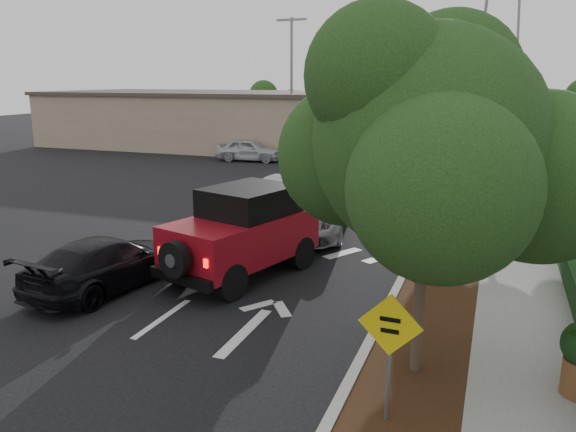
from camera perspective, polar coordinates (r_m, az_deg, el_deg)
The scene contains 18 objects.
ground at distance 12.96m, azimuth -12.62°, elevation -10.12°, with size 120.00×120.00×0.00m, color black.
curb at distance 22.52m, azimuth 14.73°, elevation 0.25°, with size 0.20×70.00×0.15m, color #9E9B93.
planting_strip at distance 22.45m, azimuth 17.26°, elevation 0.00°, with size 1.80×70.00×0.12m, color black.
sidewalk at distance 22.44m, azimuth 22.09°, elevation -0.40°, with size 2.00×70.00×0.12m, color gray.
hedge at distance 22.47m, azimuth 25.73°, elevation 0.14°, with size 0.80×70.00×0.80m, color black.
commercial_building at distance 45.93m, azimuth -9.24°, elevation 9.69°, with size 22.00×12.00×4.00m, color gray.
transmission_tower at distance 58.07m, azimuth 19.97°, elevation 7.90°, with size 7.00×4.00×28.00m, color slate, non-canonical shape.
street_tree_near at distance 10.73m, azimuth 12.76°, elevation -15.45°, with size 3.80×3.80×5.92m, color #163311, non-canonical shape.
street_tree_mid at distance 17.17m, azimuth 16.06°, elevation -4.31°, with size 3.20×3.20×5.32m, color #163311, non-canonical shape.
street_tree_far at distance 23.44m, azimuth 17.41°, elevation 0.41°, with size 3.40×3.40×5.62m, color #163311, non-canonical shape.
light_pole_a at distance 38.52m, azimuth 0.34°, elevation 6.10°, with size 2.00×0.22×9.00m, color slate, non-canonical shape.
light_pole_b at distance 50.15m, azimuth 4.03°, elevation 7.87°, with size 2.00×0.22×9.00m, color slate, non-canonical shape.
red_jeep at distance 15.06m, azimuth -4.14°, elevation -1.50°, with size 3.17×4.88×2.39m.
silver_suv_ahead at distance 19.38m, azimuth 2.00°, elevation 0.81°, with size 2.72×5.90×1.64m, color #929398.
black_suv_oncoming at distance 14.90m, azimuth -17.91°, elevation -4.54°, with size 1.85×4.56×1.32m, color black.
silver_sedan_oncoming at distance 22.75m, azimuth 0.43°, elevation 2.46°, with size 1.48×4.24×1.40m, color #A8AAAF.
parked_suv at distance 36.21m, azimuth -3.95°, elevation 6.71°, with size 1.69×4.20×1.43m, color #B6BABF.
speed_hump_sign at distance 8.59m, azimuth 10.28°, elevation -12.37°, with size 0.97×0.09×2.06m.
Camera 1 is at (6.65, -9.83, 5.19)m, focal length 35.00 mm.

